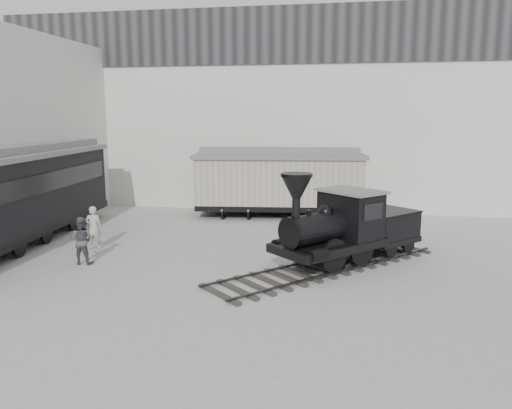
% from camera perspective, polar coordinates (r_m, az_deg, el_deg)
% --- Properties ---
extents(ground, '(90.00, 90.00, 0.00)m').
position_cam_1_polar(ground, '(14.85, -0.69, -10.68)').
color(ground, '#9E9E9B').
extents(north_wall, '(34.00, 2.51, 11.00)m').
position_cam_1_polar(north_wall, '(28.75, 4.77, 10.64)').
color(north_wall, silver).
rests_on(north_wall, ground).
extents(west_pavilion, '(7.00, 12.11, 9.00)m').
position_cam_1_polar(west_pavilion, '(29.12, -26.31, 7.55)').
color(west_pavilion, silver).
rests_on(west_pavilion, ground).
extents(locomotive, '(8.05, 8.32, 3.36)m').
position_cam_1_polar(locomotive, '(17.96, 9.97, -3.01)').
color(locomotive, '#302C27').
rests_on(locomotive, ground).
extents(boxcar, '(9.13, 3.68, 3.64)m').
position_cam_1_polar(boxcar, '(26.24, 2.64, 2.74)').
color(boxcar, black).
rests_on(boxcar, ground).
extents(passenger_coach, '(4.11, 14.40, 3.80)m').
position_cam_1_polar(passenger_coach, '(22.41, -26.27, 0.93)').
color(passenger_coach, black).
rests_on(passenger_coach, ground).
extents(visitor_a, '(0.70, 0.52, 1.75)m').
position_cam_1_polar(visitor_a, '(20.89, -18.07, -2.53)').
color(visitor_a, beige).
rests_on(visitor_a, ground).
extents(visitor_b, '(0.86, 0.68, 1.73)m').
position_cam_1_polar(visitor_b, '(18.99, -19.32, -3.89)').
color(visitor_b, '#4A4C51').
rests_on(visitor_b, ground).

